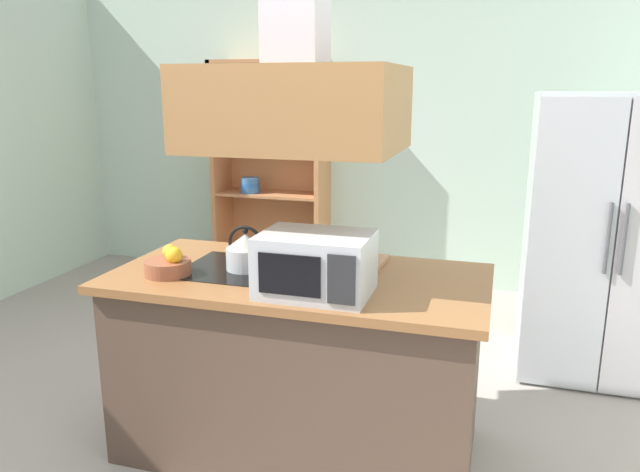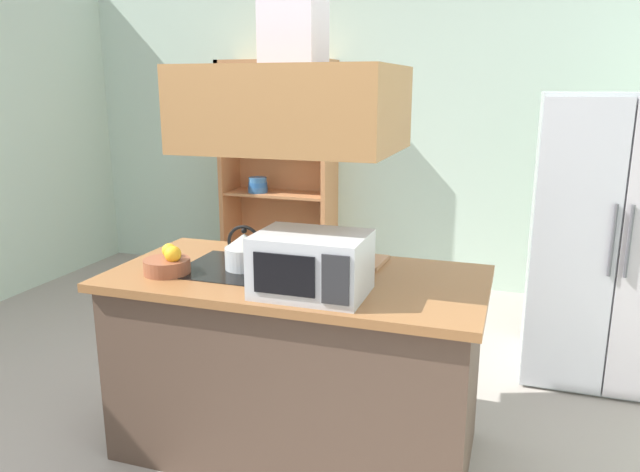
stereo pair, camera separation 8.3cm
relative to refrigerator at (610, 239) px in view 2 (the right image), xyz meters
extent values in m
plane|color=#A0958C|center=(-1.64, -1.55, -0.86)|extent=(7.80, 7.80, 0.00)
cube|color=silver|center=(-1.64, 1.45, 0.49)|extent=(6.00, 0.12, 2.70)
cube|color=#4E3A2E|center=(-1.49, -1.36, -0.43)|extent=(1.66, 0.80, 0.86)
cube|color=brown|center=(-1.49, -1.36, 0.02)|extent=(1.74, 0.88, 0.04)
cube|color=black|center=(-1.75, -1.36, 0.04)|extent=(0.60, 0.48, 0.00)
cube|color=#9B6A3C|center=(-1.49, -1.36, 0.80)|extent=(0.90, 0.70, 0.36)
cube|color=#B5BDC0|center=(0.00, 0.01, 0.00)|extent=(0.90, 0.72, 1.72)
cube|color=#B3B5BC|center=(-0.23, -0.36, 0.00)|extent=(0.44, 0.03, 1.68)
cylinder|color=#4C4C51|center=(-0.04, -0.39, 0.09)|extent=(0.02, 0.02, 0.40)
cylinder|color=#4C4C51|center=(0.04, -0.39, 0.09)|extent=(0.02, 0.02, 0.40)
cube|color=#BF7949|center=(-3.12, 1.19, 0.13)|extent=(0.04, 0.40, 1.97)
cube|color=#BF7949|center=(-2.14, 1.19, 0.13)|extent=(0.04, 0.40, 1.97)
cube|color=#BF7949|center=(-2.63, 1.19, 1.10)|extent=(1.02, 0.40, 0.03)
cube|color=#BF7949|center=(-2.63, 1.19, -0.82)|extent=(1.02, 0.40, 0.08)
cube|color=#BF7949|center=(-2.63, 1.38, 0.13)|extent=(1.02, 0.02, 1.97)
cube|color=#BF7949|center=(-2.63, 1.19, -0.07)|extent=(0.94, 0.36, 0.02)
cube|color=#BF7949|center=(-2.63, 1.19, 0.42)|extent=(0.94, 0.36, 0.02)
cylinder|color=#3667A3|center=(-2.81, 1.14, -0.03)|extent=(0.18, 0.18, 0.05)
cylinder|color=#2C61A6|center=(-2.81, 1.14, 0.01)|extent=(0.17, 0.17, 0.05)
cylinder|color=teal|center=(-2.81, 1.14, 0.06)|extent=(0.16, 0.16, 0.05)
cylinder|color=silver|center=(-2.50, 1.15, 0.49)|extent=(0.01, 0.01, 0.12)
cone|color=silver|center=(-2.50, 1.15, 0.59)|extent=(0.07, 0.07, 0.08)
cylinder|color=silver|center=(-2.34, 1.15, 0.49)|extent=(0.01, 0.01, 0.12)
cone|color=silver|center=(-2.34, 1.15, 0.59)|extent=(0.07, 0.07, 0.08)
cylinder|color=#B5BFC4|center=(-1.75, -1.36, 0.10)|extent=(0.19, 0.19, 0.10)
cone|color=beige|center=(-1.75, -1.36, 0.18)|extent=(0.18, 0.18, 0.07)
sphere|color=black|center=(-1.75, -1.36, 0.23)|extent=(0.03, 0.03, 0.03)
torus|color=black|center=(-1.75, -1.36, 0.17)|extent=(0.18, 0.02, 0.18)
cube|color=tan|center=(-1.31, -1.07, 0.05)|extent=(0.35, 0.26, 0.02)
cube|color=#B7BABF|center=(-1.34, -1.59, 0.17)|extent=(0.46, 0.34, 0.26)
cube|color=black|center=(-1.39, -1.76, 0.17)|extent=(0.26, 0.01, 0.17)
cube|color=#262628|center=(-1.18, -1.76, 0.17)|extent=(0.11, 0.01, 0.20)
cylinder|color=brown|center=(-2.07, -1.54, 0.08)|extent=(0.22, 0.22, 0.07)
sphere|color=#F4AA1F|center=(-2.03, -1.54, 0.14)|extent=(0.08, 0.08, 0.08)
sphere|color=gold|center=(-2.08, -1.49, 0.14)|extent=(0.07, 0.07, 0.07)
camera|label=1|loc=(-0.62, -3.89, 0.90)|focal=33.90mm
camera|label=2|loc=(-0.54, -3.86, 0.90)|focal=33.90mm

